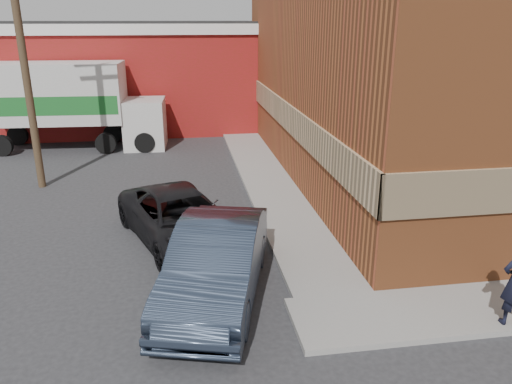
{
  "coord_description": "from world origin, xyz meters",
  "views": [
    {
      "loc": [
        -2.52,
        -9.03,
        5.73
      ],
      "look_at": [
        -0.73,
        2.41,
        1.7
      ],
      "focal_mm": 35.0,
      "sensor_mm": 36.0,
      "label": 1
    }
  ],
  "objects_px": {
    "warehouse": "(113,74)",
    "box_truck": "(73,100)",
    "sedan": "(216,263)",
    "suv_a": "(181,218)",
    "utility_pole": "(22,50)",
    "brick_building": "(471,48)"
  },
  "relations": [
    {
      "from": "warehouse",
      "to": "box_truck",
      "type": "height_order",
      "value": "warehouse"
    },
    {
      "from": "sedan",
      "to": "suv_a",
      "type": "height_order",
      "value": "sedan"
    },
    {
      "from": "suv_a",
      "to": "box_truck",
      "type": "bearing_deg",
      "value": 92.01
    },
    {
      "from": "warehouse",
      "to": "utility_pole",
      "type": "bearing_deg",
      "value": -97.77
    },
    {
      "from": "warehouse",
      "to": "utility_pole",
      "type": "xyz_separation_m",
      "value": [
        -1.5,
        -11.0,
        1.93
      ]
    },
    {
      "from": "sedan",
      "to": "box_truck",
      "type": "distance_m",
      "value": 15.14
    },
    {
      "from": "utility_pole",
      "to": "box_truck",
      "type": "bearing_deg",
      "value": 87.0
    },
    {
      "from": "sedan",
      "to": "box_truck",
      "type": "xyz_separation_m",
      "value": [
        -5.32,
        14.1,
        1.42
      ]
    },
    {
      "from": "brick_building",
      "to": "box_truck",
      "type": "xyz_separation_m",
      "value": [
        -15.7,
        5.61,
        -2.43
      ]
    },
    {
      "from": "warehouse",
      "to": "suv_a",
      "type": "relative_size",
      "value": 3.28
    },
    {
      "from": "suv_a",
      "to": "box_truck",
      "type": "xyz_separation_m",
      "value": [
        -4.61,
        11.12,
        1.56
      ]
    },
    {
      "from": "brick_building",
      "to": "box_truck",
      "type": "bearing_deg",
      "value": 160.35
    },
    {
      "from": "suv_a",
      "to": "box_truck",
      "type": "distance_m",
      "value": 12.14
    },
    {
      "from": "utility_pole",
      "to": "sedan",
      "type": "distance_m",
      "value": 10.92
    },
    {
      "from": "warehouse",
      "to": "box_truck",
      "type": "bearing_deg",
      "value": -102.6
    },
    {
      "from": "brick_building",
      "to": "suv_a",
      "type": "distance_m",
      "value": 13.02
    },
    {
      "from": "warehouse",
      "to": "suv_a",
      "type": "height_order",
      "value": "warehouse"
    },
    {
      "from": "brick_building",
      "to": "utility_pole",
      "type": "bearing_deg",
      "value": 179.98
    },
    {
      "from": "utility_pole",
      "to": "sedan",
      "type": "xyz_separation_m",
      "value": [
        5.61,
        -8.5,
        -3.92
      ]
    },
    {
      "from": "suv_a",
      "to": "box_truck",
      "type": "height_order",
      "value": "box_truck"
    },
    {
      "from": "brick_building",
      "to": "sedan",
      "type": "relative_size",
      "value": 3.65
    },
    {
      "from": "sedan",
      "to": "suv_a",
      "type": "relative_size",
      "value": 1.01
    }
  ]
}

